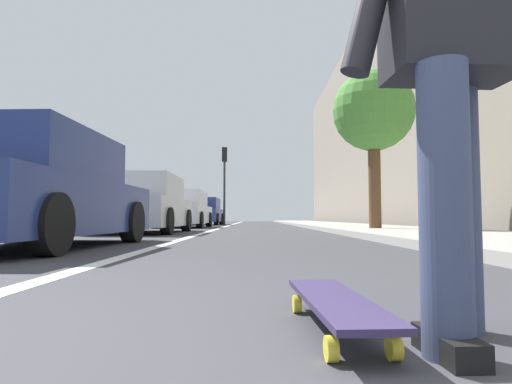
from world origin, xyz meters
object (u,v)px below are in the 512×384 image
Objects in this scene: skater_person at (451,41)px; parked_car_near at (31,192)px; skateboard at (335,304)px; parked_car_end at (203,212)px; traffic_light at (225,171)px; street_tree_mid at (373,112)px; parked_car_far at (184,210)px; parked_car_mid at (145,205)px.

skater_person reaches higher than parked_car_near.
parked_car_end reaches higher than skateboard.
skateboard is 0.92m from skater_person.
street_tree_mid is (-12.77, -4.82, 0.18)m from traffic_light.
parked_car_end is 1.00× the size of street_tree_mid.
parked_car_near is at bearing -179.94° from parked_car_far.
street_tree_mid is (-12.81, -6.01, 2.45)m from parked_car_end.
traffic_light is at bearing -10.49° from parked_car_far.
street_tree_mid reaches higher than skater_person.
skateboard is 0.20× the size of parked_car_mid.
parked_car_end is at bearing -0.01° from parked_car_near.
skater_person is 10.42m from parked_car_mid.
street_tree_mid reaches higher than parked_car_end.
parked_car_mid is (9.83, 3.46, -0.23)m from skater_person.
parked_car_mid is at bearing 90.62° from street_tree_mid.
parked_car_far is 1.04× the size of traffic_light.
parked_car_mid is 6.46m from street_tree_mid.
skateboard is 0.21× the size of parked_car_near.
parked_car_mid is (9.68, 3.12, 0.61)m from skateboard.
street_tree_mid reaches higher than skateboard.
parked_car_far is 1.05× the size of parked_car_end.
parked_car_far is (16.19, 3.51, -0.23)m from skater_person.
street_tree_mid is (0.06, -5.97, 2.46)m from parked_car_mid.
parked_car_near is at bearing 176.32° from traffic_light.
traffic_light reaches higher than parked_car_end.
parked_car_far is 9.06m from street_tree_mid.
parked_car_mid is at bearing -179.56° from parked_car_far.
parked_car_mid is at bearing 17.84° from skateboard.
parked_car_mid is 0.99× the size of traffic_light.
skateboard is at bearing 163.66° from street_tree_mid.
parked_car_near is 11.97m from parked_car_far.
skater_person is 5.48m from parked_car_near.
skateboard is 22.78m from traffic_light.
skateboard is at bearing -142.24° from parked_car_near.
parked_car_end is at bearing 87.88° from traffic_light.
parked_car_far is at bearing 179.86° from parked_car_end.
skater_person is 0.37× the size of parked_car_far.
parked_car_end is (22.70, 3.49, -0.22)m from skater_person.
parked_car_near is 0.97× the size of parked_car_end.
skater_person is at bearing -140.34° from parked_car_near.
skateboard is at bearing -172.05° from parked_car_end.
parked_car_end is (6.51, -0.02, 0.01)m from parked_car_far.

